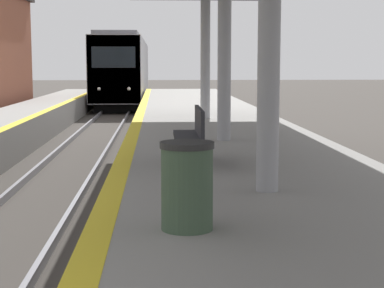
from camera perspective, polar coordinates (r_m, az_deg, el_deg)
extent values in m
cube|color=black|center=(44.52, -5.92, 4.12)|extent=(2.35, 20.80, 0.55)
cube|color=#99999E|center=(44.46, -5.95, 6.75)|extent=(2.76, 23.11, 3.55)
cube|color=#E54C19|center=(33.00, -6.97, 6.59)|extent=(2.70, 0.16, 3.48)
cube|color=black|center=(32.94, -6.99, 7.67)|extent=(2.21, 0.06, 1.06)
cube|color=slate|center=(44.49, -5.99, 9.19)|extent=(2.35, 21.96, 0.24)
sphere|color=white|center=(33.03, -8.27, 4.88)|extent=(0.18, 0.18, 0.18)
sphere|color=white|center=(32.92, -5.63, 4.91)|extent=(0.18, 0.18, 0.18)
cylinder|color=#99999E|center=(8.23, 6.86, 8.68)|extent=(0.29, 0.29, 3.73)
cylinder|color=#99999E|center=(13.68, 2.89, 8.12)|extent=(0.29, 0.29, 3.73)
cylinder|color=#99999E|center=(19.16, 1.19, 7.86)|extent=(0.29, 0.29, 3.73)
cylinder|color=#384C38|center=(6.36, -0.44, -4.01)|extent=(0.51, 0.51, 0.82)
cylinder|color=#262626|center=(6.28, -0.44, -0.08)|extent=(0.54, 0.54, 0.06)
cube|color=#28282D|center=(10.48, -0.38, 0.60)|extent=(0.44, 1.63, 0.08)
cube|color=#28282D|center=(10.46, 0.66, 2.02)|extent=(0.06, 1.63, 0.44)
cube|color=#262628|center=(9.86, -0.20, -1.22)|extent=(0.35, 0.08, 0.40)
cube|color=#262628|center=(11.15, -0.53, -0.24)|extent=(0.35, 0.08, 0.40)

